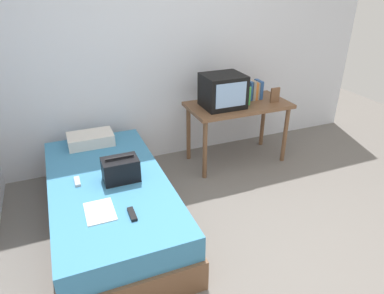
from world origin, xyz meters
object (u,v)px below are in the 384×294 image
book_row (254,90)px  remote_silver (77,181)px  picture_frame (275,95)px  remote_dark (132,214)px  tv (223,91)px  magazine (100,211)px  desk (238,111)px  pillow (91,139)px  water_bottle (248,96)px  handbag (121,169)px  bed (111,203)px

book_row → remote_silver: bearing=-161.9°
picture_frame → remote_dark: (-1.94, -1.09, -0.33)m
remote_silver → book_row: bearing=18.1°
tv → magazine: (-1.54, -1.06, -0.43)m
book_row → magazine: book_row is taller
desk → pillow: 1.66m
water_bottle → picture_frame: size_ratio=1.19×
water_bottle → pillow: (-1.73, 0.17, -0.30)m
remote_dark → picture_frame: bearing=29.4°
desk → handbag: 1.66m
remote_dark → desk: bearing=38.2°
desk → remote_dark: (-1.54, -1.21, -0.15)m
tv → remote_dark: (-1.32, -1.19, -0.42)m
bed → remote_dark: 0.61m
pillow → remote_dark: size_ratio=2.90×
water_bottle → book_row: 0.23m
bed → water_bottle: water_bottle is taller
handbag → pillow: bearing=100.5°
bed → pillow: 0.82m
desk → book_row: (0.25, 0.09, 0.20)m
magazine → pillow: bearing=85.3°
tv → picture_frame: tv is taller
picture_frame → book_row: bearing=127.3°
book_row → picture_frame: (0.16, -0.21, -0.02)m
magazine → bed: bearing=72.7°
tv → pillow: (-1.44, 0.12, -0.38)m
picture_frame → remote_silver: (-2.27, -0.48, -0.33)m
water_bottle → pillow: bearing=174.3°
pillow → remote_dark: bearing=-84.9°
bed → tv: 1.69m
pillow → magazine: (-0.10, -1.18, -0.05)m
tv → handbag: bearing=-152.3°
water_bottle → picture_frame: 0.33m
water_bottle → magazine: size_ratio=0.70×
pillow → handbag: handbag is taller
pillow → bed: bearing=-87.5°
tv → pillow: tv is taller
bed → remote_silver: bearing=166.1°
book_row → picture_frame: bearing=-52.7°
water_bottle → remote_silver: (-1.94, -0.53, -0.34)m
book_row → pillow: (-1.90, 0.01, -0.30)m
pillow → handbag: (0.15, -0.80, 0.04)m
bed → picture_frame: size_ratio=11.75×
picture_frame → pillow: 2.09m
desk → pillow: desk is taller
water_bottle → remote_dark: water_bottle is taller
bed → handbag: handbag is taller
picture_frame → bed: bearing=-164.9°
picture_frame → magazine: 2.39m
picture_frame → handbag: bearing=-163.1°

